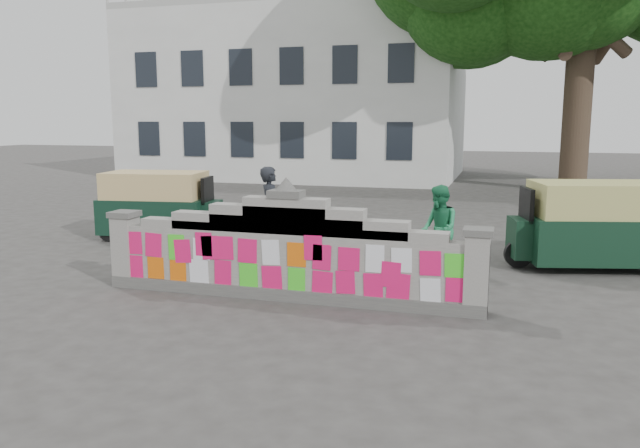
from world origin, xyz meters
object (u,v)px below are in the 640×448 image
object	(u,v)px
pedestrian	(439,229)
rickshaw_right	(592,224)
cyclist_bike	(271,240)
rickshaw_left	(159,204)
cyclist_rider	(271,223)

from	to	relation	value
pedestrian	rickshaw_right	bearing A→B (deg)	85.35
cyclist_bike	rickshaw_left	world-z (taller)	rickshaw_left
pedestrian	rickshaw_right	size ratio (longest dim) A/B	0.53
pedestrian	rickshaw_left	xyz separation A→B (m)	(-6.97, 1.47, 0.01)
cyclist_rider	pedestrian	xyz separation A→B (m)	(3.28, 0.47, -0.03)
cyclist_rider	rickshaw_right	xyz separation A→B (m)	(6.13, 1.60, 0.01)
rickshaw_right	rickshaw_left	bearing A→B (deg)	-16.07
cyclist_rider	rickshaw_right	size ratio (longest dim) A/B	0.55
cyclist_bike	rickshaw_right	size ratio (longest dim) A/B	0.62
rickshaw_left	rickshaw_right	world-z (taller)	rickshaw_right
cyclist_rider	rickshaw_left	world-z (taller)	cyclist_rider
cyclist_bike	cyclist_rider	world-z (taller)	cyclist_rider
cyclist_bike	pedestrian	world-z (taller)	pedestrian
rickshaw_left	cyclist_bike	bearing A→B (deg)	-36.12
cyclist_rider	rickshaw_right	world-z (taller)	cyclist_rider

